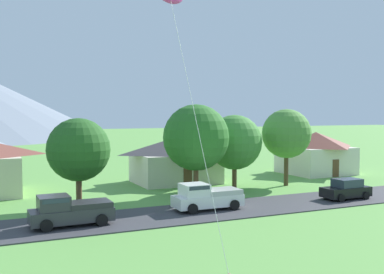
% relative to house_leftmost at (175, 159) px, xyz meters
% --- Properties ---
extents(road_strip, '(160.00, 6.24, 0.08)m').
position_rel_house_leftmost_xyz_m(road_strip, '(-6.61, -13.99, -2.41)').
color(road_strip, '#38383D').
rests_on(road_strip, ground).
extents(house_leftmost, '(8.85, 6.76, 4.73)m').
position_rel_house_leftmost_xyz_m(house_leftmost, '(0.00, 0.00, 0.00)').
color(house_leftmost, beige).
rests_on(house_leftmost, ground).
extents(house_left_center, '(7.69, 7.48, 4.97)m').
position_rel_house_leftmost_xyz_m(house_left_center, '(18.00, -0.34, 0.12)').
color(house_left_center, beige).
rests_on(house_left_center, ground).
extents(tree_near_left, '(5.66, 5.66, 8.02)m').
position_rel_house_leftmost_xyz_m(tree_near_left, '(-1.68, -8.62, 2.72)').
color(tree_near_left, brown).
rests_on(tree_near_left, ground).
extents(tree_left_of_center, '(4.90, 4.90, 7.65)m').
position_rel_house_leftmost_xyz_m(tree_left_of_center, '(9.33, -6.37, 2.74)').
color(tree_left_of_center, '#4C3823').
rests_on(tree_left_of_center, ground).
extents(tree_right_of_center, '(4.74, 4.74, 6.91)m').
position_rel_house_leftmost_xyz_m(tree_right_of_center, '(-11.71, -9.35, 2.07)').
color(tree_right_of_center, brown).
rests_on(tree_right_of_center, ground).
extents(tree_near_right, '(5.20, 5.20, 7.09)m').
position_rel_house_leftmost_xyz_m(tree_near_right, '(3.48, -6.22, 2.03)').
color(tree_near_right, brown).
rests_on(tree_near_right, ground).
extents(parked_car_black_west_end, '(4.23, 2.13, 1.68)m').
position_rel_house_leftmost_xyz_m(parked_car_black_west_end, '(9.43, -14.61, -1.58)').
color(parked_car_black_west_end, black).
rests_on(parked_car_black_west_end, road_strip).
extents(pickup_truck_white_west_side, '(5.22, 2.36, 1.99)m').
position_rel_house_leftmost_xyz_m(pickup_truck_white_west_side, '(-3.15, -13.56, -1.39)').
color(pickup_truck_white_west_side, white).
rests_on(pickup_truck_white_west_side, road_strip).
extents(pickup_truck_charcoal_east_side, '(5.23, 2.39, 1.99)m').
position_rel_house_leftmost_xyz_m(pickup_truck_charcoal_east_side, '(-13.27, -14.28, -1.39)').
color(pickup_truck_charcoal_east_side, '#333338').
rests_on(pickup_truck_charcoal_east_side, road_strip).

